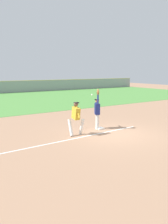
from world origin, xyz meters
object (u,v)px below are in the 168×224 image
at_px(first_base, 100,128).
at_px(parked_car_silver, 14,87).
at_px(runner, 76,116).
at_px(parked_car_green, 42,86).
at_px(baseball, 92,95).
at_px(fielder, 97,110).

relative_size(first_base, parked_car_silver, 0.08).
xyz_separation_m(runner, parked_car_green, (10.67, 28.68, -0.32)).
bearing_deg(parked_car_green, parked_car_silver, -172.24).
bearing_deg(parked_car_green, baseball, -105.67).
distance_m(runner, parked_car_silver, 28.78).
relative_size(parked_car_silver, parked_car_green, 1.02).
relative_size(runner, baseball, 23.24).
bearing_deg(baseball, parked_car_green, 71.55).
bearing_deg(parked_car_silver, first_base, -91.06).
bearing_deg(fielder, parked_car_silver, -69.44).
relative_size(first_base, baseball, 5.14).
distance_m(runner, parked_car_green, 30.60).
relative_size(first_base, parked_car_green, 0.08).
distance_m(first_base, baseball, 2.04).
relative_size(first_base, fielder, 0.17).
relative_size(first_base, runner, 0.22).
bearing_deg(fielder, baseball, 42.57).
xyz_separation_m(first_base, fielder, (-0.14, 0.08, 1.08)).
xyz_separation_m(runner, parked_car_silver, (5.56, 28.23, -0.32)).
distance_m(baseball, parked_car_silver, 28.28).
distance_m(fielder, parked_car_green, 29.65).
height_order(runner, baseball, baseball).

